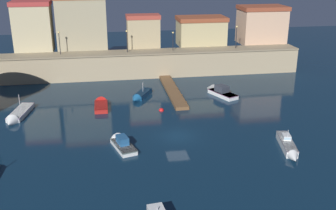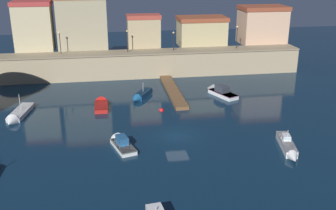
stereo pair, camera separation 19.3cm
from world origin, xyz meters
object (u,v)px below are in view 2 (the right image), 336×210
moored_boat_2 (101,104)px  moored_boat_7 (288,147)px  moored_boat_6 (219,91)px  mooring_buoy_0 (161,111)px  quay_lamp_0 (60,39)px  quay_lamp_3 (237,34)px  quay_lamp_1 (127,38)px  quay_lamp_2 (173,38)px  moored_boat_0 (17,116)px  moored_boat_4 (120,142)px  moored_boat_3 (141,95)px

moored_boat_2 → moored_boat_7: 25.66m
moored_boat_6 → mooring_buoy_0: (-9.42, -5.49, -0.47)m
quay_lamp_0 → quay_lamp_3: bearing=0.0°
quay_lamp_1 → moored_boat_6: quay_lamp_1 is taller
quay_lamp_2 → moored_boat_0: (-23.07, -16.89, -6.14)m
quay_lamp_2 → moored_boat_0: quay_lamp_2 is taller
quay_lamp_0 → quay_lamp_1: bearing=-0.0°
moored_boat_7 → mooring_buoy_0: 18.07m
quay_lamp_3 → moored_boat_4: (-21.67, -26.98, -6.49)m
moored_boat_2 → moored_boat_6: moored_boat_6 is taller
quay_lamp_2 → moored_boat_3: bearing=-120.4°
quay_lamp_1 → moored_boat_3: (1.00, -11.57, -6.34)m
quay_lamp_1 → quay_lamp_2: quay_lamp_1 is taller
moored_boat_4 → moored_boat_6: moored_boat_6 is taller
quay_lamp_2 → moored_boat_4: 29.58m
quay_lamp_1 → quay_lamp_3: quay_lamp_3 is taller
quay_lamp_2 → moored_boat_2: 20.01m
moored_boat_4 → mooring_buoy_0: moored_boat_4 is taller
quay_lamp_1 → quay_lamp_3: 18.96m
quay_lamp_1 → moored_boat_2: size_ratio=0.74×
quay_lamp_2 → moored_boat_6: bearing=-67.6°
moored_boat_4 → moored_boat_7: moored_boat_7 is taller
moored_boat_6 → moored_boat_7: 19.53m
moored_boat_3 → moored_boat_2: bearing=-35.6°
quay_lamp_2 → quay_lamp_3: bearing=0.0°
moored_boat_0 → moored_boat_2: (10.57, 2.51, 0.03)m
moored_boat_7 → mooring_buoy_0: (-11.50, 13.93, -0.47)m
moored_boat_2 → moored_boat_3: bearing=-63.5°
quay_lamp_0 → moored_boat_6: bearing=-26.5°
quay_lamp_2 → moored_boat_2: quay_lamp_2 is taller
moored_boat_0 → moored_boat_7: bearing=74.4°
quay_lamp_3 → moored_boat_6: bearing=-118.3°
quay_lamp_2 → moored_boat_2: bearing=-131.0°
moored_boat_3 → moored_boat_0: bearing=-43.7°
quay_lamp_0 → quay_lamp_2: quay_lamp_0 is taller
moored_boat_6 → quay_lamp_2: bearing=-1.2°
moored_boat_0 → quay_lamp_1: bearing=147.7°
quay_lamp_0 → moored_boat_6: size_ratio=0.58×
moored_boat_2 → mooring_buoy_0: size_ratio=7.19×
quay_lamp_1 → quay_lamp_2: 7.80m
moored_boat_0 → moored_boat_2: size_ratio=1.51×
quay_lamp_1 → quay_lamp_3: bearing=0.0°
moored_boat_7 → quay_lamp_0: bearing=-128.5°
quay_lamp_2 → moored_boat_0: bearing=-143.8°
quay_lamp_3 → mooring_buoy_0: bearing=-132.4°
moored_boat_7 → moored_boat_0: bearing=-103.4°
mooring_buoy_0 → moored_boat_6: bearing=30.2°
moored_boat_0 → moored_boat_3: 17.12m
moored_boat_7 → moored_boat_2: bearing=-118.8°
quay_lamp_1 → mooring_buoy_0: quay_lamp_1 is taller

